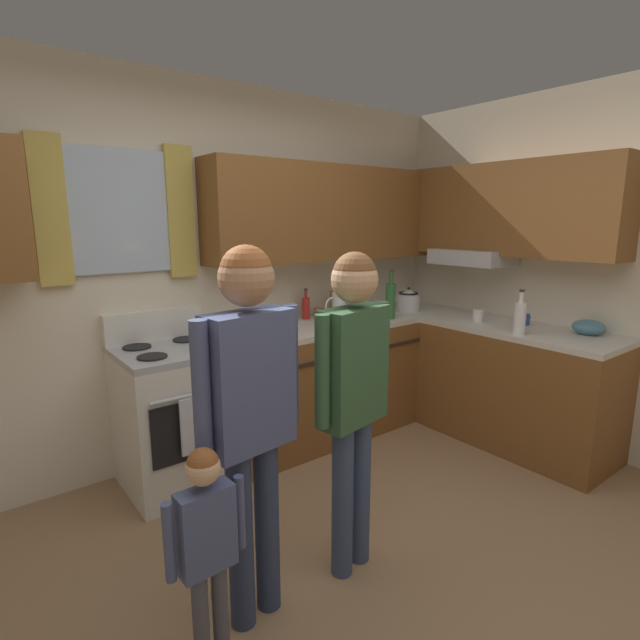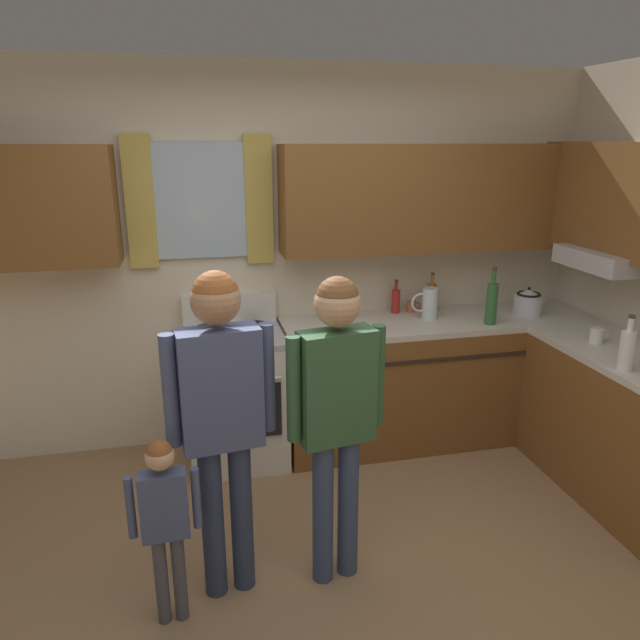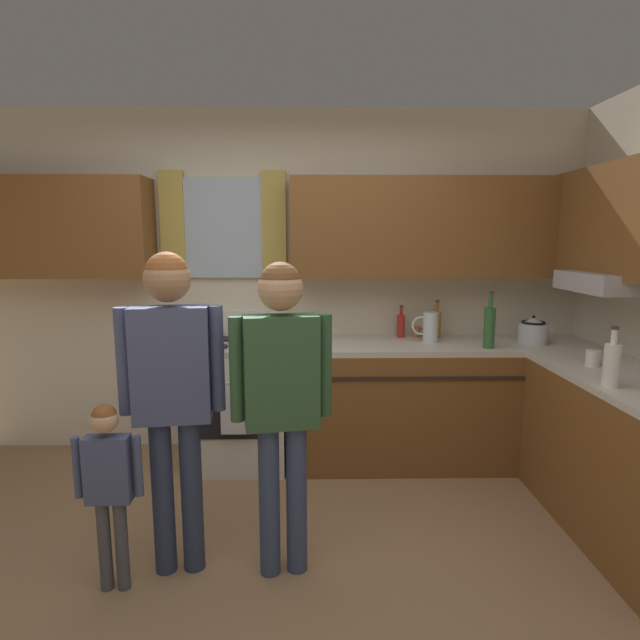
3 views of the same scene
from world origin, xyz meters
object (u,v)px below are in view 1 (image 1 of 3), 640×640
Objects in this scene: cup_terracotta at (318,312)px; adult_holding_child at (250,395)px; bottle_oil_amber at (333,302)px; small_child at (207,538)px; stovetop_kettle at (408,300)px; mug_cobalt_blue at (525,319)px; mug_ceramic_white at (478,316)px; mixing_bowl at (589,328)px; bottle_wine_green at (390,300)px; bottle_milk_white at (520,318)px; bottle_sauce_red at (306,307)px; water_pitcher at (338,306)px; adult_in_plaid at (353,378)px; stove_oven at (174,414)px.

adult_holding_child reaches higher than cup_terracotta.
small_child is at bearing -139.77° from bottle_oil_amber.
stovetop_kettle is at bearing -21.67° from bottle_oil_amber.
mug_ceramic_white is at bearing 123.49° from mug_cobalt_blue.
bottle_oil_amber is 1.33× the size of mixing_bowl.
bottle_milk_white is at bearing -72.09° from bottle_wine_green.
water_pitcher is at bearing -46.69° from bottle_sauce_red.
small_child is at bearing -171.51° from adult_in_plaid.
bottle_oil_amber is 2.63× the size of cup_terracotta.
mug_ceramic_white is at bearing -48.32° from bottle_wine_green.
bottle_milk_white is at bearing 6.44° from small_child.
mug_ceramic_white is 1.09× the size of mug_cobalt_blue.
stove_oven is at bearing -170.91° from cup_terracotta.
cup_terracotta is at bearing 1.06° from bottle_sauce_red.
bottle_milk_white is (0.57, -1.32, 0.01)m from bottle_oil_amber.
small_child is (-2.61, -0.70, -0.38)m from mug_ceramic_white.
water_pitcher reaches higher than mug_cobalt_blue.
stove_oven is at bearing 157.60° from mug_cobalt_blue.
mug_cobalt_blue is at bearing 23.66° from bottle_milk_white.
adult_in_plaid is at bearing 8.49° from small_child.
water_pitcher is 2.33m from small_child.
bottle_sauce_red is 2.04m from mixing_bowl.
mug_cobalt_blue is 0.07× the size of adult_holding_child.
adult_in_plaid reaches higher than mug_ceramic_white.
water_pitcher is (0.05, -0.19, 0.07)m from cup_terracotta.
bottle_wine_green is at bearing 29.25° from small_child.
bottle_oil_amber is 1.48m from mug_cobalt_blue.
adult_holding_child is (-1.52, -1.28, -0.01)m from water_pitcher.
bottle_wine_green is 3.14× the size of mug_ceramic_white.
stove_oven is 1.47m from water_pitcher.
bottle_oil_amber is 0.27m from bottle_sauce_red.
water_pitcher is at bearing 126.41° from mixing_bowl.
small_child is (-1.62, -1.61, -0.42)m from bottle_sauce_red.
adult_holding_child is 1.03× the size of adult_in_plaid.
small_child is (-2.16, -1.21, -0.48)m from bottle_wine_green.
cup_terracotta is at bearing 44.91° from adult_holding_child.
adult_holding_child is (-1.89, -1.07, -0.05)m from bottle_wine_green.
water_pitcher is at bearing 174.29° from stovetop_kettle.
bottle_sauce_red is 1.67m from mug_cobalt_blue.
bottle_wine_green is 0.98m from bottle_milk_white.
bottle_sauce_red is 0.78× the size of bottle_milk_white.
adult_holding_child is at bearing -150.53° from bottle_wine_green.
bottle_sauce_red is at bearing 143.45° from bottle_wine_green.
stove_oven is at bearing 173.70° from bottle_wine_green.
stove_oven is 2.79× the size of bottle_wine_green.
bottle_wine_green is 1.75m from adult_in_plaid.
bottle_wine_green is at bearing 128.98° from mug_cobalt_blue.
mixing_bowl is at bearing -3.61° from adult_in_plaid.
bottle_milk_white is 1.45× the size of mixing_bowl.
small_child is at bearing -137.28° from cup_terracotta.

